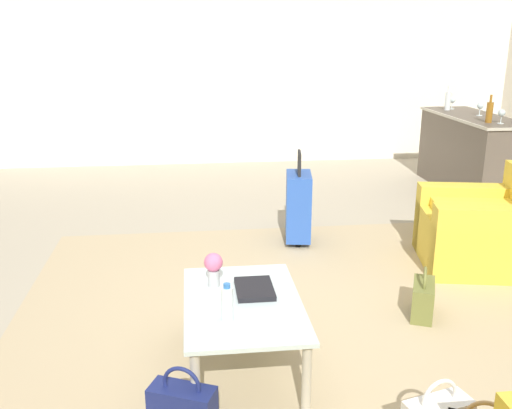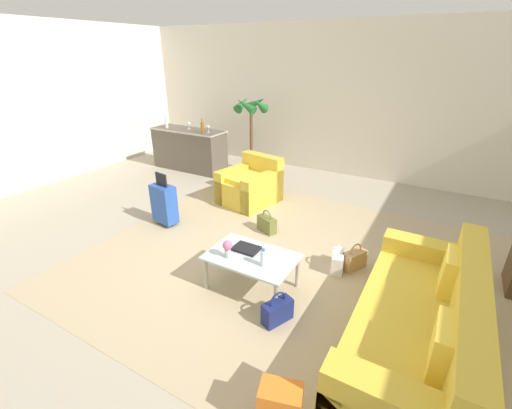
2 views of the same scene
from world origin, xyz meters
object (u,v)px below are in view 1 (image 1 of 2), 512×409
Objects in this scene: armchair at (490,232)px; water_bottle at (227,303)px; handbag_olive at (423,298)px; wine_glass_left_of_centre at (480,106)px; flower_vase at (214,267)px; wine_bottle_clear at (448,101)px; suitcase_blue at (298,205)px; coffee_table_book at (254,289)px; wine_glass_leftmost at (452,101)px; wine_bottle_amber at (489,112)px; bar_console at (472,153)px; wine_glass_right_of_centre at (502,114)px; handbag_navy at (183,408)px; coffee_table at (243,310)px.

armchair is 5.29× the size of water_bottle.
handbag_olive is at bearing 116.75° from water_bottle.
flower_vase is at bearing -45.11° from wine_glass_left_of_centre.
armchair is 2.72m from water_bottle.
suitcase_blue is (2.01, -2.28, -0.68)m from wine_bottle_clear.
wine_glass_leftmost is (-3.98, 3.00, 0.58)m from coffee_table_book.
wine_glass_leftmost is at bearing 174.81° from wine_bottle_amber.
water_bottle is at bearing -56.70° from armchair.
wine_glass_left_of_centre is at bearing 121.56° from suitcase_blue.
bar_console is 5.85× the size of wine_bottle_clear.
flower_vase is 1.33× the size of wine_glass_leftmost.
wine_glass_right_of_centre is 2.63m from suitcase_blue.
wine_bottle_amber reaches higher than wine_glass_left_of_centre.
flower_vase is at bearing 165.05° from handbag_navy.
suitcase_blue is (-1.88, 0.62, -0.09)m from coffee_table_book.
handbag_navy is (0.50, -0.34, -0.24)m from coffee_table.
wine_bottle_clear is at bearing -166.84° from bar_console.
handbag_navy is at bearing -36.65° from wine_glass_leftmost.
coffee_table_book reaches higher than handbag_navy.
wine_glass_right_of_centre is at bearing 143.28° from handbag_olive.
bar_console is 5.85× the size of wine_bottle_amber.
wine_glass_right_of_centre is (0.60, -0.03, 0.55)m from bar_console.
flower_vase is (-0.22, -0.15, 0.18)m from coffee_table.
suitcase_blue reaches higher than water_bottle.
armchair is 3.01× the size of handbag_navy.
wine_glass_leftmost is 1.20m from wine_glass_right_of_centre.
wine_glass_left_of_centre and wine_glass_right_of_centre have the same top height.
water_bottle is 4.46m from wine_glass_right_of_centre.
wine_glass_leftmost is at bearing 130.20° from wine_bottle_clear.
water_bottle is at bearing -40.86° from bar_console.
flower_vase is (1.07, -2.31, 0.26)m from armchair.
water_bottle is at bearing -36.16° from wine_bottle_clear.
wine_glass_leftmost is 3.24m from suitcase_blue.
wine_bottle_amber is (0.51, -0.12, 0.56)m from bar_console.
wine_glass_left_of_centre is 2.94m from suitcase_blue.
armchair is at bearing 64.04° from suitcase_blue.
armchair is 2.03m from wine_bottle_amber.
suitcase_blue is at bearing -48.59° from wine_glass_leftmost.
coffee_table_book is 4.12m from wine_bottle_amber.
armchair is 3.01× the size of handbag_olive.
wine_glass_leftmost reaches higher than coffee_table.
suitcase_blue is at bearing -66.62° from wine_bottle_amber.
wine_glass_leftmost is at bearing -174.15° from wine_glass_left_of_centre.
wine_bottle_amber is at bearing 131.47° from flower_vase.
wine_bottle_clear reaches higher than water_bottle.
water_bottle is 0.68× the size of wine_bottle_clear.
wine_bottle_amber is (1.03, 0.00, 0.00)m from wine_bottle_clear.
water_bottle is 0.57× the size of handbag_navy.
flower_vase reaches higher than coffee_table_book.
handbag_olive is at bearing 111.16° from coffee_table.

